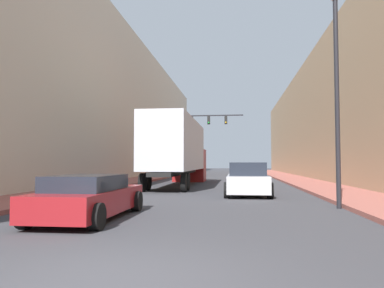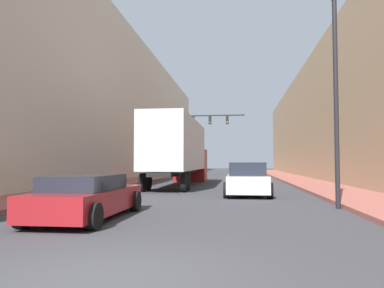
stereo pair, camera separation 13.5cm
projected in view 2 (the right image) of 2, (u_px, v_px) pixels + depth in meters
The scene contains 10 objects.
ground_plane at pixel (102, 282), 4.88m from camera, with size 200.00×200.00×0.00m, color #38383D.
sidewalk_right at pixel (296, 179), 33.76m from camera, with size 3.14×80.00×0.15m.
sidewalk_left at pixel (148, 178), 35.47m from camera, with size 3.14×80.00×0.15m.
building_right at pixel (347, 115), 33.47m from camera, with size 6.00×80.00×11.58m.
building_left at pixel (103, 104), 36.40m from camera, with size 6.00×80.00×14.59m.
semi_truck at pixel (180, 150), 25.42m from camera, with size 2.55×13.81×4.30m.
sedan_car at pixel (87, 197), 10.46m from camera, with size 2.01×4.77×1.22m.
suv_car at pixel (247, 179), 18.06m from camera, with size 2.13×4.86×1.57m.
traffic_signal_gantry at pixel (194, 131), 40.87m from camera, with size 7.58×0.35×6.99m.
street_lamp at pixel (335, 68), 12.90m from camera, with size 0.44×0.44×7.65m.
Camera 2 is at (1.79, -4.78, 1.56)m, focal length 35.00 mm.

